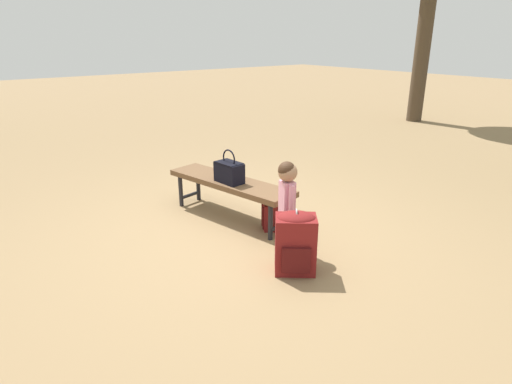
# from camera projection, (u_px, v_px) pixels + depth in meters

# --- Properties ---
(ground_plane) EXTENTS (40.00, 40.00, 0.00)m
(ground_plane) POSITION_uv_depth(u_px,v_px,m) (241.00, 233.00, 4.52)
(ground_plane) COLOR #8C704C
(ground_plane) RESTS_ON ground
(park_bench) EXTENTS (1.65, 0.70, 0.45)m
(park_bench) POSITION_uv_depth(u_px,v_px,m) (230.00, 185.00, 4.78)
(park_bench) COLOR brown
(park_bench) RESTS_ON ground
(handbag) EXTENTS (0.34, 0.21, 0.37)m
(handbag) POSITION_uv_depth(u_px,v_px,m) (229.00, 171.00, 4.65)
(handbag) COLOR black
(handbag) RESTS_ON park_bench
(child_standing) EXTENTS (0.23, 0.18, 0.89)m
(child_standing) POSITION_uv_depth(u_px,v_px,m) (287.00, 192.00, 3.98)
(child_standing) COLOR #CCCC8C
(child_standing) RESTS_ON ground
(backpack_large) EXTENTS (0.42, 0.43, 0.59)m
(backpack_large) POSITION_uv_depth(u_px,v_px,m) (296.00, 241.00, 3.71)
(backpack_large) COLOR maroon
(backpack_large) RESTS_ON ground
(backpack_small) EXTENTS (0.25, 0.23, 0.34)m
(backpack_small) POSITION_uv_depth(u_px,v_px,m) (270.00, 214.00, 4.57)
(backpack_small) COLOR maroon
(backpack_small) RESTS_ON ground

